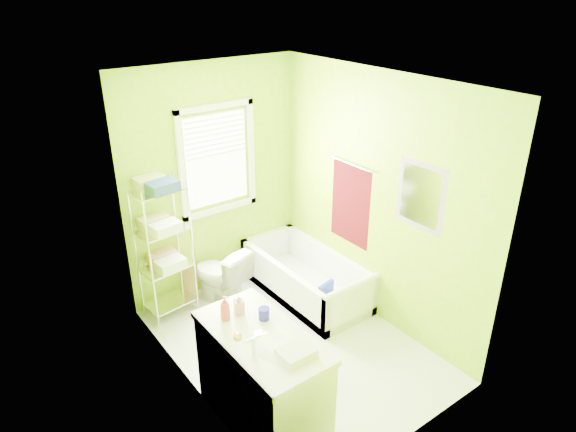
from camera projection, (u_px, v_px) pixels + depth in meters
ground at (292, 345)px, 5.14m from camera, size 2.90×2.90×0.00m
room_envelope at (293, 204)px, 4.48m from camera, size 2.14×2.94×2.62m
window at (217, 154)px, 5.52m from camera, size 0.92×0.05×1.22m
door at (258, 365)px, 3.43m from camera, size 0.09×0.80×2.00m
right_wall_decor at (377, 200)px, 5.12m from camera, size 0.04×1.48×1.17m
bathtub at (307, 282)px, 5.89m from camera, size 0.74×1.59×0.51m
toilet at (221, 276)px, 5.67m from camera, size 0.58×0.77×0.70m
vanity at (263, 377)px, 4.08m from camera, size 0.60×1.17×1.09m
wire_shelf_unit at (164, 235)px, 5.24m from camera, size 0.56×0.45×1.57m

